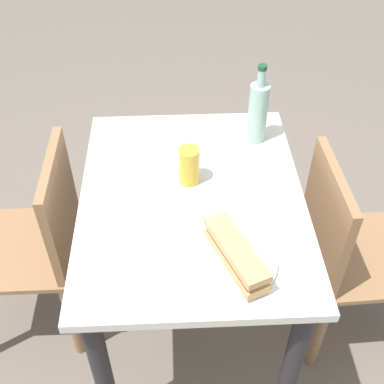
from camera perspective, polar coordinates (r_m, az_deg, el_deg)
ground_plane at (r=2.16m, az=0.00°, el=-15.08°), size 8.00×8.00×0.00m
dining_table at (r=1.68m, az=0.00°, el=-4.18°), size 0.90×0.71×0.76m
chair_far at (r=1.87m, az=17.18°, el=-6.15°), size 0.41×0.41×0.84m
chair_near at (r=1.90m, az=-17.02°, el=-5.18°), size 0.40×0.40×0.84m
plate_near at (r=1.39m, az=4.98°, el=-8.16°), size 0.23×0.23×0.01m
baguette_sandwich_near at (r=1.35m, az=5.08°, el=-7.07°), size 0.26×0.16×0.07m
knife_near at (r=1.40m, az=6.68°, el=-6.82°), size 0.17×0.07×0.01m
water_bottle at (r=1.74m, az=7.57°, el=9.16°), size 0.07×0.07×0.29m
beer_glass at (r=1.58m, az=-0.31°, el=3.04°), size 0.07×0.07×0.13m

